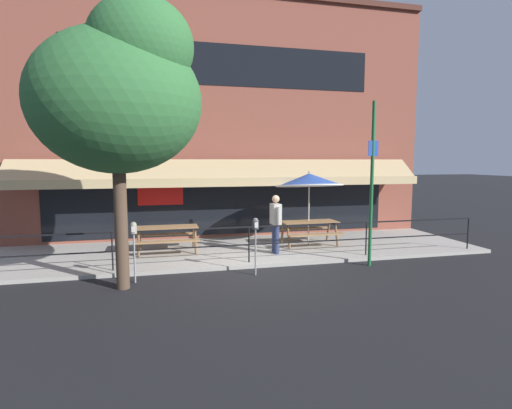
% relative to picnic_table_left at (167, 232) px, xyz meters
% --- Properties ---
extents(ground_plane, '(120.00, 120.00, 0.00)m').
position_rel_picnic_table_left_xyz_m(ground_plane, '(2.10, -1.98, -0.71)').
color(ground_plane, black).
extents(patio_deck, '(15.00, 4.00, 0.10)m').
position_rel_picnic_table_left_xyz_m(patio_deck, '(2.10, 0.02, -0.66)').
color(patio_deck, '#ADA89E').
rests_on(patio_deck, ground).
extents(restaurant_building, '(15.00, 1.60, 8.61)m').
position_rel_picnic_table_left_xyz_m(restaurant_building, '(2.10, 2.24, 3.57)').
color(restaurant_building, brown).
rests_on(restaurant_building, ground).
extents(patio_railing, '(13.84, 0.04, 0.97)m').
position_rel_picnic_table_left_xyz_m(patio_railing, '(2.10, -1.68, 0.09)').
color(patio_railing, black).
rests_on(patio_railing, patio_deck).
extents(picnic_table_left, '(1.80, 1.42, 0.76)m').
position_rel_picnic_table_left_xyz_m(picnic_table_left, '(0.00, 0.00, 0.00)').
color(picnic_table_left, '#997047').
rests_on(picnic_table_left, patio_deck).
extents(picnic_table_centre, '(1.80, 1.42, 0.76)m').
position_rel_picnic_table_left_xyz_m(picnic_table_centre, '(4.47, 0.01, 0.00)').
color(picnic_table_centre, '#997047').
rests_on(picnic_table_centre, patio_deck).
extents(patio_umbrella_centre, '(2.14, 2.14, 2.40)m').
position_rel_picnic_table_left_xyz_m(patio_umbrella_centre, '(4.47, 0.07, 1.47)').
color(patio_umbrella_centre, '#B7B2A8').
rests_on(patio_umbrella_centre, patio_deck).
extents(pedestrian_walking, '(0.26, 0.62, 1.71)m').
position_rel_picnic_table_left_xyz_m(pedestrian_walking, '(3.08, -0.85, 0.35)').
color(pedestrian_walking, navy).
rests_on(pedestrian_walking, patio_deck).
extents(parking_meter_near, '(0.15, 0.16, 1.42)m').
position_rel_picnic_table_left_xyz_m(parking_meter_near, '(-0.78, -2.52, 0.44)').
color(parking_meter_near, gray).
rests_on(parking_meter_near, ground).
extents(parking_meter_far, '(0.15, 0.16, 1.42)m').
position_rel_picnic_table_left_xyz_m(parking_meter_far, '(2.06, -2.58, 0.44)').
color(parking_meter_far, gray).
rests_on(parking_meter_far, ground).
extents(street_sign_pole, '(0.28, 0.09, 4.33)m').
position_rel_picnic_table_left_xyz_m(street_sign_pole, '(5.24, -2.44, 1.52)').
color(street_sign_pole, '#1E6033').
rests_on(street_sign_pole, ground).
extents(street_tree_curbside, '(3.56, 3.20, 6.08)m').
position_rel_picnic_table_left_xyz_m(street_tree_curbside, '(-0.91, -2.95, 3.52)').
color(street_tree_curbside, brown).
rests_on(street_tree_curbside, ground).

